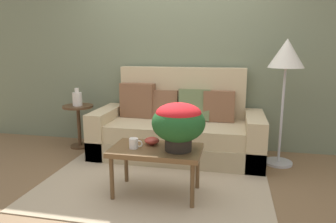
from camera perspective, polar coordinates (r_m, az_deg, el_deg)
The scene contains 11 objects.
ground_plane at distance 3.41m, azimuth -1.83°, elevation -12.10°, with size 14.00×14.00×0.00m, color brown.
wall_back at distance 4.30m, azimuth 1.99°, elevation 12.05°, with size 6.40×0.12×2.79m, color slate.
area_rug at distance 3.33m, azimuth -2.19°, elevation -12.62°, with size 2.30×1.79×0.01m, color tan.
couch at distance 3.98m, azimuth 1.82°, elevation -3.29°, with size 2.11×0.87×1.12m.
coffee_table at distance 2.91m, azimuth -2.21°, elevation -7.72°, with size 0.84×0.49×0.46m.
side_table at distance 4.44m, azimuth -16.20°, elevation -1.25°, with size 0.41×0.41×0.59m.
floor_lamp at distance 3.76m, azimuth 20.98°, elevation 8.71°, with size 0.40×0.40×1.48m.
potted_plant at distance 2.76m, azimuth 1.95°, elevation -1.91°, with size 0.48×0.48×0.44m.
coffee_mug at distance 2.88m, azimuth -6.29°, elevation -5.87°, with size 0.13×0.08×0.10m.
snack_bowl at distance 2.98m, azimuth -3.00°, elevation -5.40°, with size 0.14×0.14×0.07m.
table_vase at distance 4.37m, azimuth -16.42°, elevation 2.31°, with size 0.13×0.13×0.24m.
Camera 1 is at (0.75, -3.02, 1.39)m, focal length 32.99 mm.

